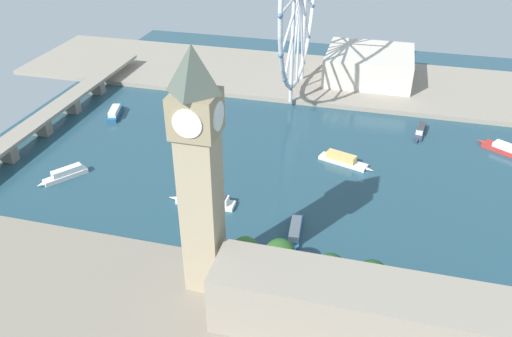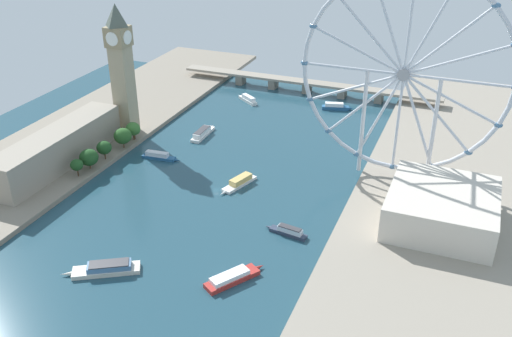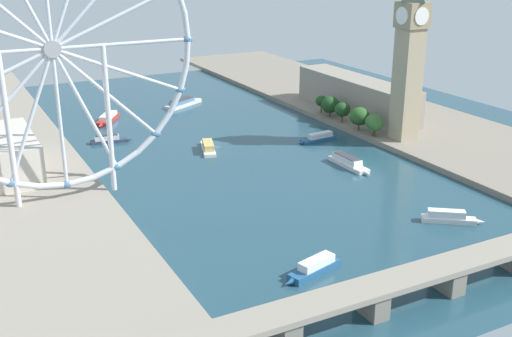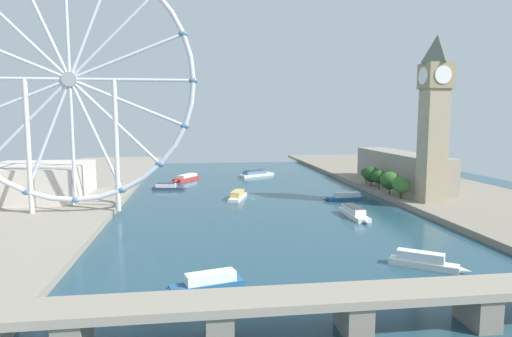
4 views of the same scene
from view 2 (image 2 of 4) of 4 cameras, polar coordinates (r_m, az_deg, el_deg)
ground_plane at (r=345.71m, az=-3.98°, el=-2.14°), size 415.22×415.22×0.00m
riverbank_left at (r=408.30m, az=-19.74°, el=1.32°), size 90.00×520.00×3.00m
riverbank_right at (r=318.39m, az=16.50°, el=-5.87°), size 90.00×520.00×3.00m
clock_tower at (r=409.67m, az=-13.20°, el=9.72°), size 15.12×15.12×90.71m
parliament_block at (r=384.46m, az=-19.09°, el=1.92°), size 22.00×106.60×22.59m
tree_row_embankment at (r=389.96m, az=-14.13°, el=2.48°), size 14.23×68.48×13.98m
ferris_wheel at (r=339.49m, az=14.45°, el=8.94°), size 122.33×3.20×125.33m
riverside_hall at (r=318.04m, az=17.97°, el=-3.77°), size 54.94×58.79×19.30m
river_bridge at (r=499.66m, az=5.11°, el=8.35°), size 227.22×12.20×10.08m
tour_boat_0 at (r=416.27m, az=-5.31°, el=3.54°), size 7.01×32.18×5.40m
tour_boat_1 at (r=303.82m, az=3.22°, el=-6.24°), size 24.44×7.50×5.01m
tour_boat_2 at (r=272.47m, az=-2.37°, el=-10.77°), size 21.37×29.33×4.63m
tour_boat_3 at (r=478.45m, az=-0.82°, el=6.91°), size 22.80×17.93×5.35m
tour_boat_4 at (r=349.26m, az=-1.64°, el=-1.35°), size 14.11×30.09×5.18m
tour_boat_5 at (r=286.35m, az=-14.63°, el=-9.59°), size 34.77×23.51×5.26m
tour_boat_6 at (r=466.74m, az=7.92°, el=6.11°), size 25.34×11.05×5.45m
tour_boat_7 at (r=386.48m, az=-9.63°, el=1.23°), size 26.85×6.96×4.80m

